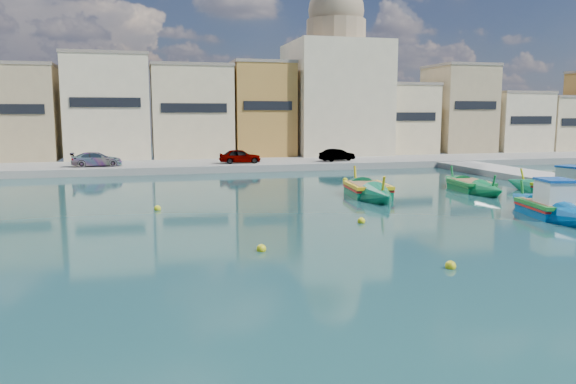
{
  "coord_description": "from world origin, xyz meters",
  "views": [
    {
      "loc": [
        -10.67,
        -19.17,
        5.08
      ],
      "look_at": [
        -4.16,
        6.0,
        1.4
      ],
      "focal_mm": 35.0,
      "sensor_mm": 36.0,
      "label": 1
    }
  ],
  "objects": [
    {
      "name": "church_block",
      "position": [
        10.0,
        40.0,
        8.41
      ],
      "size": [
        10.0,
        10.0,
        19.1
      ],
      "color": "beige",
      "rests_on": "ground"
    },
    {
      "name": "luzzu_turquoise_cabin",
      "position": [
        14.48,
        9.51,
        0.35
      ],
      "size": [
        4.23,
        9.33,
        2.93
      ],
      "color": "#0B764B",
      "rests_on": "ground"
    },
    {
      "name": "north_townhouses",
      "position": [
        6.68,
        39.36,
        5.0
      ],
      "size": [
        83.2,
        7.87,
        10.19
      ],
      "color": "beige",
      "rests_on": "ground"
    },
    {
      "name": "mooring_buoys",
      "position": [
        -0.34,
        5.51,
        0.08
      ],
      "size": [
        22.92,
        23.78,
        0.36
      ],
      "color": "yellow",
      "rests_on": "ground"
    },
    {
      "name": "ground",
      "position": [
        0.0,
        0.0,
        0.0
      ],
      "size": [
        160.0,
        160.0,
        0.0
      ],
      "primitive_type": "plane",
      "color": "#122E36",
      "rests_on": "ground"
    },
    {
      "name": "luzzu_blue_cabin",
      "position": [
        8.73,
        4.07,
        0.35
      ],
      "size": [
        3.55,
        8.44,
        2.91
      ],
      "color": "#0056A5",
      "rests_on": "ground"
    },
    {
      "name": "luzzu_cyan_mid",
      "position": [
        10.1,
        13.14,
        0.25
      ],
      "size": [
        2.72,
        8.27,
        2.4
      ],
      "color": "#0B7337",
      "rests_on": "ground"
    },
    {
      "name": "luzzu_green",
      "position": [
        2.61,
        12.6,
        0.29
      ],
      "size": [
        3.17,
        8.84,
        2.72
      ],
      "color": "#0A6D45",
      "rests_on": "ground"
    },
    {
      "name": "parked_cars",
      "position": [
        -5.23,
        30.5,
        1.2
      ],
      "size": [
        25.34,
        2.17,
        1.26
      ],
      "color": "#4C1919",
      "rests_on": "north_quay"
    },
    {
      "name": "north_quay",
      "position": [
        0.0,
        32.0,
        0.3
      ],
      "size": [
        80.0,
        8.0,
        0.6
      ],
      "primitive_type": "cube",
      "color": "gray",
      "rests_on": "ground"
    }
  ]
}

